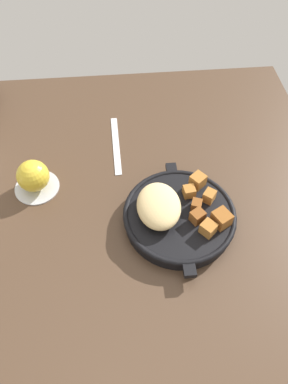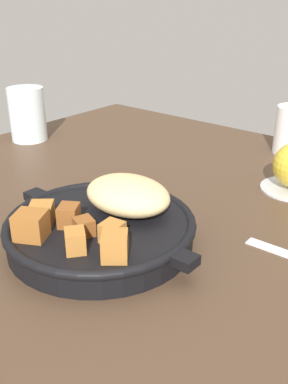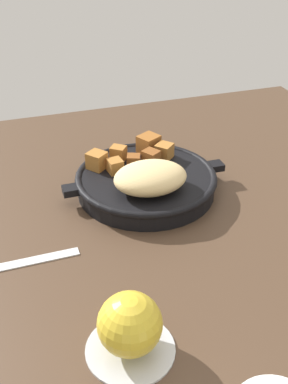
# 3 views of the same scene
# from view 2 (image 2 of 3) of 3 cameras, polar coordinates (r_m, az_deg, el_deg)

# --- Properties ---
(ground_plane) EXTENTS (1.04, 0.94, 0.02)m
(ground_plane) POSITION_cam_2_polar(r_m,az_deg,el_deg) (0.62, 2.04, -4.84)
(ground_plane) COLOR #473323
(cast_iron_skillet) EXTENTS (0.28, 0.24, 0.08)m
(cast_iron_skillet) POSITION_cam_2_polar(r_m,az_deg,el_deg) (0.56, -5.21, -4.04)
(cast_iron_skillet) COLOR black
(cast_iron_skillet) RESTS_ON ground_plane
(water_glass_tall) EXTENTS (0.07, 0.07, 0.11)m
(water_glass_tall) POSITION_cam_2_polar(r_m,az_deg,el_deg) (0.97, -14.77, 9.66)
(water_glass_tall) COLOR silver
(water_glass_tall) RESTS_ON ground_plane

